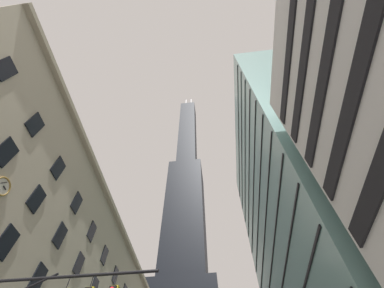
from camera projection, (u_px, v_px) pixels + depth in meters
dark_skyscraper at (185, 245)px, 111.36m from camera, size 26.56×26.56×226.12m
glass_office_midrise at (325, 213)px, 37.62m from camera, size 19.34×35.27×53.68m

